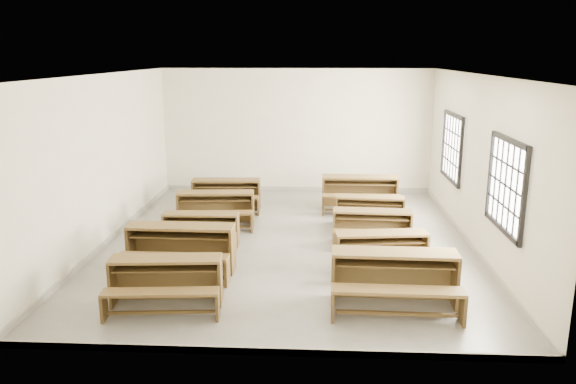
# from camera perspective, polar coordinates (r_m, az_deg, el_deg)

# --- Properties ---
(room) EXTENTS (8.50, 8.50, 3.20)m
(room) POSITION_cam_1_polar(r_m,az_deg,el_deg) (10.46, 0.49, 6.08)
(room) COLOR gray
(room) RESTS_ON ground
(desk_set_0) EXTENTS (1.66, 0.96, 0.72)m
(desk_set_0) POSITION_cam_1_polar(r_m,az_deg,el_deg) (8.35, -12.31, -8.57)
(desk_set_0) COLOR brown
(desk_set_0) RESTS_ON ground
(desk_set_1) EXTENTS (1.79, 0.95, 0.80)m
(desk_set_1) POSITION_cam_1_polar(r_m,az_deg,el_deg) (9.53, -10.87, -5.34)
(desk_set_1) COLOR brown
(desk_set_1) RESTS_ON ground
(desk_set_2) EXTENTS (1.44, 0.78, 0.64)m
(desk_set_2) POSITION_cam_1_polar(r_m,az_deg,el_deg) (10.74, -8.87, -3.56)
(desk_set_2) COLOR brown
(desk_set_2) RESTS_ON ground
(desk_set_3) EXTENTS (1.67, 0.96, 0.73)m
(desk_set_3) POSITION_cam_1_polar(r_m,az_deg,el_deg) (11.97, -7.37, -1.44)
(desk_set_3) COLOR brown
(desk_set_3) RESTS_ON ground
(desk_set_4) EXTENTS (1.63, 0.91, 0.71)m
(desk_set_4) POSITION_cam_1_polar(r_m,az_deg,el_deg) (13.18, -6.31, -0.02)
(desk_set_4) COLOR brown
(desk_set_4) RESTS_ON ground
(desk_set_5) EXTENTS (1.82, 0.98, 0.81)m
(desk_set_5) POSITION_cam_1_polar(r_m,az_deg,el_deg) (8.28, 10.74, -8.29)
(desk_set_5) COLOR brown
(desk_set_5) RESTS_ON ground
(desk_set_6) EXTENTS (1.62, 0.97, 0.69)m
(desk_set_6) POSITION_cam_1_polar(r_m,az_deg,el_deg) (9.48, 9.49, -5.80)
(desk_set_6) COLOR brown
(desk_set_6) RESTS_ON ground
(desk_set_7) EXTENTS (1.52, 0.84, 0.67)m
(desk_set_7) POSITION_cam_1_polar(r_m,az_deg,el_deg) (10.82, 8.54, -3.32)
(desk_set_7) COLOR brown
(desk_set_7) RESTS_ON ground
(desk_set_8) EXTENTS (1.49, 0.87, 0.65)m
(desk_set_8) POSITION_cam_1_polar(r_m,az_deg,el_deg) (11.93, 8.30, -1.75)
(desk_set_8) COLOR brown
(desk_set_8) RESTS_ON ground
(desk_set_9) EXTENTS (1.76, 0.91, 0.79)m
(desk_set_9) POSITION_cam_1_polar(r_m,az_deg,el_deg) (13.20, 7.30, 0.18)
(desk_set_9) COLOR brown
(desk_set_9) RESTS_ON ground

